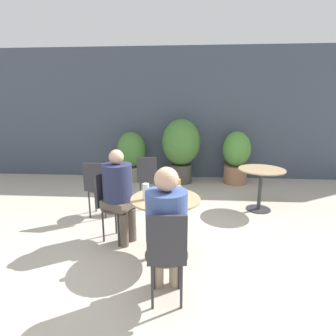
# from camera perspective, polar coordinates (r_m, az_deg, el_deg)

# --- Properties ---
(ground_plane) EXTENTS (20.00, 20.00, 0.00)m
(ground_plane) POSITION_cam_1_polar(r_m,az_deg,el_deg) (3.18, 0.16, -19.24)
(ground_plane) COLOR #B2A899
(storefront_wall) EXTENTS (10.00, 0.06, 3.00)m
(storefront_wall) POSITION_cam_1_polar(r_m,az_deg,el_deg) (6.26, 2.40, 11.52)
(storefront_wall) COLOR #3D4756
(storefront_wall) RESTS_ON ground_plane
(cafe_table_near) EXTENTS (0.79, 0.79, 0.71)m
(cafe_table_near) POSITION_cam_1_polar(r_m,az_deg,el_deg) (3.02, -0.53, -9.29)
(cafe_table_near) COLOR #2D2D33
(cafe_table_near) RESTS_ON ground_plane
(cafe_table_far) EXTENTS (0.74, 0.74, 0.71)m
(cafe_table_far) POSITION_cam_1_polar(r_m,az_deg,el_deg) (4.58, 19.57, -2.23)
(cafe_table_far) COLOR #2D2D33
(cafe_table_far) RESTS_ON ground_plane
(bistro_chair_0) EXTENTS (0.43, 0.42, 0.89)m
(bistro_chair_0) POSITION_cam_1_polar(r_m,az_deg,el_deg) (3.47, -12.42, -6.80)
(bistro_chair_0) COLOR #42382D
(bistro_chair_0) RESTS_ON ground_plane
(bistro_chair_1) EXTENTS (0.38, 0.39, 0.89)m
(bistro_chair_1) POSITION_cam_1_polar(r_m,az_deg,el_deg) (2.30, -0.27, -17.58)
(bistro_chair_1) COLOR #42382D
(bistro_chair_1) RESTS_ON ground_plane
(bistro_chair_2) EXTENTS (0.38, 0.38, 0.89)m
(bistro_chair_2) POSITION_cam_1_polar(r_m,az_deg,el_deg) (4.17, -15.26, -3.50)
(bistro_chair_2) COLOR #42382D
(bistro_chair_2) RESTS_ON ground_plane
(bistro_chair_3) EXTENTS (0.38, 0.38, 0.89)m
(bistro_chair_3) POSITION_cam_1_polar(r_m,az_deg,el_deg) (4.46, -4.44, -1.91)
(bistro_chair_3) COLOR #42382D
(bistro_chair_3) RESTS_ON ground_plane
(seated_person_0) EXTENTS (0.45, 0.43, 1.20)m
(seated_person_0) POSITION_cam_1_polar(r_m,az_deg,el_deg) (3.32, -10.67, -4.48)
(seated_person_0) COLOR brown
(seated_person_0) RESTS_ON ground_plane
(seated_person_1) EXTENTS (0.36, 0.38, 1.23)m
(seated_person_1) POSITION_cam_1_polar(r_m,az_deg,el_deg) (2.34, -0.34, -11.81)
(seated_person_1) COLOR gray
(seated_person_1) RESTS_ON ground_plane
(beer_glass_0) EXTENTS (0.06, 0.06, 0.19)m
(beer_glass_0) POSITION_cam_1_polar(r_m,az_deg,el_deg) (2.77, 2.31, -5.87)
(beer_glass_0) COLOR #DBC65B
(beer_glass_0) RESTS_ON cafe_table_near
(beer_glass_1) EXTENTS (0.07, 0.07, 0.17)m
(beer_glass_1) POSITION_cam_1_polar(r_m,az_deg,el_deg) (3.10, 2.15, -3.96)
(beer_glass_1) COLOR #B28433
(beer_glass_1) RESTS_ON cafe_table_near
(beer_glass_2) EXTENTS (0.07, 0.07, 0.18)m
(beer_glass_2) POSITION_cam_1_polar(r_m,az_deg,el_deg) (2.89, -4.84, -5.15)
(beer_glass_2) COLOR silver
(beer_glass_2) RESTS_ON cafe_table_near
(potted_plant_0) EXTENTS (0.66, 0.66, 1.13)m
(potted_plant_0) POSITION_cam_1_polar(r_m,az_deg,el_deg) (6.06, -7.94, 3.31)
(potted_plant_0) COLOR slate
(potted_plant_0) RESTS_ON ground_plane
(potted_plant_1) EXTENTS (0.84, 0.84, 1.43)m
(potted_plant_1) POSITION_cam_1_polar(r_m,az_deg,el_deg) (5.83, 2.86, 4.79)
(potted_plant_1) COLOR #47423D
(potted_plant_1) RESTS_ON ground_plane
(potted_plant_2) EXTENTS (0.61, 0.61, 1.16)m
(potted_plant_2) POSITION_cam_1_polar(r_m,az_deg,el_deg) (6.01, 14.64, 2.59)
(potted_plant_2) COLOR #93664C
(potted_plant_2) RESTS_ON ground_plane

